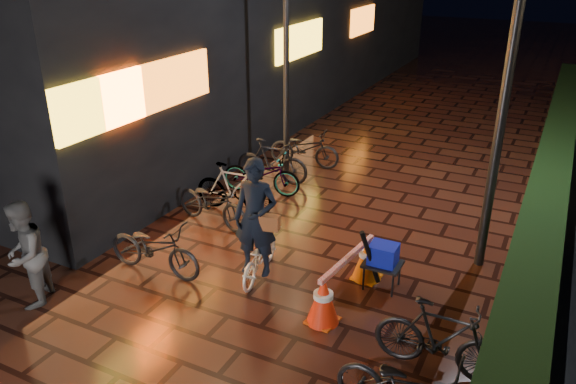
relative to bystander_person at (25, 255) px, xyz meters
The scene contains 9 objects.
ground 3.50m from the bystander_person, ahead, with size 80.00×80.00×0.00m, color #381911.
hedge 10.78m from the bystander_person, 51.78° to the left, with size 0.70×20.00×1.00m, color black.
bystander_person is the anchor object (origin of this frame).
lamp_post_hedge 7.58m from the bystander_person, 35.82° to the left, with size 0.56×0.20×5.84m.
lamp_post_sf 6.92m from the bystander_person, 81.79° to the left, with size 0.47×0.13×4.91m.
cyclist 3.44m from the bystander_person, 38.76° to the left, with size 0.79×1.50×2.06m.
traffic_barrier 4.76m from the bystander_person, 28.03° to the left, with size 0.65×1.86×0.75m.
cart_assembly 5.33m from the bystander_person, 31.16° to the left, with size 0.59×0.60×1.09m.
parked_bikes_storefront 4.62m from the bystander_person, 76.69° to the left, with size 2.06×6.26×1.01m.
Camera 1 is at (3.28, -5.10, 4.97)m, focal length 35.00 mm.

